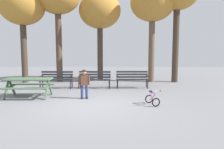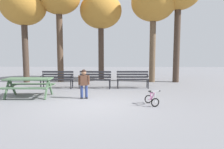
{
  "view_description": "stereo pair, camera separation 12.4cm",
  "coord_description": "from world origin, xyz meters",
  "px_view_note": "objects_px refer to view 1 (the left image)",
  "views": [
    {
      "loc": [
        0.79,
        -7.15,
        1.84
      ],
      "look_at": [
        0.69,
        1.89,
        0.85
      ],
      "focal_mm": 33.97,
      "sensor_mm": 36.0,
      "label": 1
    },
    {
      "loc": [
        0.91,
        -7.15,
        1.84
      ],
      "look_at": [
        0.69,
        1.89,
        0.85
      ],
      "focal_mm": 33.97,
      "sensor_mm": 36.0,
      "label": 2
    }
  ],
  "objects_px": {
    "park_bench_far_left": "(57,78)",
    "picnic_table": "(29,83)",
    "kids_bicycle": "(152,99)",
    "child_standing": "(84,81)",
    "park_bench_left": "(95,78)",
    "park_bench_right": "(132,78)"
  },
  "relations": [
    {
      "from": "park_bench_right",
      "to": "kids_bicycle",
      "type": "distance_m",
      "value": 3.46
    },
    {
      "from": "park_bench_far_left",
      "to": "child_standing",
      "type": "bearing_deg",
      "value": -53.78
    },
    {
      "from": "kids_bicycle",
      "to": "child_standing",
      "type": "bearing_deg",
      "value": 159.35
    },
    {
      "from": "kids_bicycle",
      "to": "picnic_table",
      "type": "bearing_deg",
      "value": 166.19
    },
    {
      "from": "picnic_table",
      "to": "kids_bicycle",
      "type": "distance_m",
      "value": 4.91
    },
    {
      "from": "park_bench_right",
      "to": "kids_bicycle",
      "type": "xyz_separation_m",
      "value": [
        0.41,
        -3.42,
        -0.31
      ]
    },
    {
      "from": "child_standing",
      "to": "park_bench_right",
      "type": "bearing_deg",
      "value": 50.12
    },
    {
      "from": "park_bench_left",
      "to": "kids_bicycle",
      "type": "distance_m",
      "value": 4.06
    },
    {
      "from": "park_bench_left",
      "to": "park_bench_right",
      "type": "xyz_separation_m",
      "value": [
        1.89,
        0.09,
        0.0
      ]
    },
    {
      "from": "picnic_table",
      "to": "park_bench_right",
      "type": "distance_m",
      "value": 4.89
    },
    {
      "from": "child_standing",
      "to": "kids_bicycle",
      "type": "bearing_deg",
      "value": -20.65
    },
    {
      "from": "park_bench_left",
      "to": "park_bench_right",
      "type": "relative_size",
      "value": 1.0
    },
    {
      "from": "park_bench_far_left",
      "to": "park_bench_left",
      "type": "bearing_deg",
      "value": 1.14
    },
    {
      "from": "park_bench_far_left",
      "to": "park_bench_right",
      "type": "distance_m",
      "value": 3.8
    },
    {
      "from": "park_bench_far_left",
      "to": "child_standing",
      "type": "distance_m",
      "value": 2.92
    },
    {
      "from": "park_bench_right",
      "to": "kids_bicycle",
      "type": "height_order",
      "value": "park_bench_right"
    },
    {
      "from": "park_bench_left",
      "to": "child_standing",
      "type": "relative_size",
      "value": 1.41
    },
    {
      "from": "park_bench_far_left",
      "to": "kids_bicycle",
      "type": "xyz_separation_m",
      "value": [
        4.21,
        -3.29,
        -0.31
      ]
    },
    {
      "from": "park_bench_far_left",
      "to": "park_bench_right",
      "type": "bearing_deg",
      "value": 1.97
    },
    {
      "from": "park_bench_far_left",
      "to": "picnic_table",
      "type": "bearing_deg",
      "value": -104.43
    },
    {
      "from": "park_bench_left",
      "to": "child_standing",
      "type": "height_order",
      "value": "child_standing"
    },
    {
      "from": "picnic_table",
      "to": "kids_bicycle",
      "type": "bearing_deg",
      "value": -13.81
    }
  ]
}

